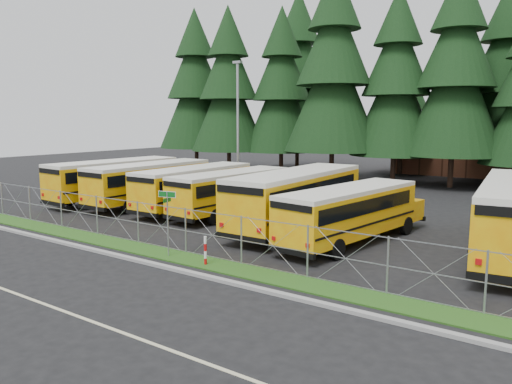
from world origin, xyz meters
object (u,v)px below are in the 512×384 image
(bus_2, at_px, (198,188))
(striped_bollard, at_px, (205,251))
(bus_6, at_px, (353,215))
(street_sign, at_px, (167,210))
(light_standard, at_px, (238,122))
(bus_1, at_px, (154,184))
(bus_3, at_px, (235,193))
(bus_0, at_px, (119,181))
(bus_5, at_px, (300,200))

(bus_2, bearing_deg, striped_bollard, -47.71)
(bus_6, height_order, street_sign, street_sign)
(street_sign, xyz_separation_m, light_standard, (-8.88, 16.69, 3.47))
(light_standard, bearing_deg, bus_2, -71.33)
(bus_1, relative_size, bus_3, 1.07)
(bus_0, bearing_deg, light_standard, 67.40)
(light_standard, bearing_deg, street_sign, -61.98)
(striped_bollard, bearing_deg, bus_1, 144.13)
(bus_5, xyz_separation_m, light_standard, (-10.71, 8.77, 3.95))
(bus_2, distance_m, bus_3, 2.95)
(bus_1, height_order, bus_3, bus_1)
(bus_2, xyz_separation_m, bus_6, (11.66, -2.29, -0.05))
(bus_2, bearing_deg, bus_0, -174.52)
(bus_6, xyz_separation_m, light_standard, (-14.27, 10.00, 4.17))
(bus_2, height_order, street_sign, street_sign)
(bus_0, distance_m, street_sign, 15.43)
(bus_3, bearing_deg, bus_0, -172.07)
(bus_0, xyz_separation_m, light_standard, (4.13, 8.42, 4.05))
(bus_6, relative_size, light_standard, 1.00)
(bus_1, bearing_deg, street_sign, -40.24)
(street_sign, bearing_deg, bus_1, 138.98)
(bus_1, bearing_deg, bus_6, -6.41)
(street_sign, height_order, striped_bollard, street_sign)
(bus_6, distance_m, street_sign, 8.62)
(bus_1, distance_m, striped_bollard, 14.86)
(bus_2, relative_size, bus_3, 1.04)
(bus_5, bearing_deg, bus_1, 175.55)
(bus_6, bearing_deg, striped_bollard, -107.99)
(bus_6, bearing_deg, light_standard, 152.81)
(bus_5, bearing_deg, bus_0, 177.61)
(light_standard, bearing_deg, bus_5, -39.31)
(bus_3, distance_m, bus_5, 5.27)
(striped_bollard, bearing_deg, bus_5, 92.08)
(bus_0, distance_m, light_standard, 10.22)
(bus_2, bearing_deg, bus_6, -11.64)
(bus_0, relative_size, bus_1, 1.02)
(bus_0, xyz_separation_m, striped_bollard, (15.13, -8.34, -0.85))
(bus_5, height_order, street_sign, bus_5)
(bus_3, height_order, bus_5, bus_5)
(striped_bollard, xyz_separation_m, light_standard, (-11.00, 16.76, 4.90))
(light_standard, bearing_deg, bus_3, -54.19)
(bus_2, height_order, bus_3, bus_2)
(striped_bollard, bearing_deg, bus_3, 120.98)
(bus_2, xyz_separation_m, bus_5, (8.10, -1.05, 0.17))
(bus_2, xyz_separation_m, striped_bollard, (8.39, -9.05, -0.78))
(bus_1, bearing_deg, striped_bollard, -35.08)
(bus_6, xyz_separation_m, striped_bollard, (-3.27, -6.76, -0.73))
(bus_5, distance_m, striped_bollard, 8.06)
(bus_1, xyz_separation_m, bus_5, (11.73, -0.70, 0.13))
(bus_3, height_order, street_sign, street_sign)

